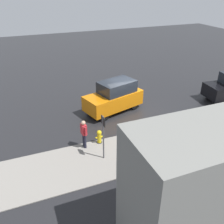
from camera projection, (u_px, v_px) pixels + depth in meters
name	position (u px, v px, depth m)	size (l,w,h in m)	color
ground_plane	(131.00, 110.00, 17.04)	(60.00, 60.00, 0.00)	black
kerb_strip	(164.00, 143.00, 13.59)	(24.00, 3.20, 0.04)	gray
moving_hatchback	(114.00, 97.00, 16.57)	(4.22, 2.72, 2.06)	orange
fire_hydrant	(99.00, 137.00, 13.44)	(0.42, 0.31, 0.80)	gold
pedestrian	(84.00, 132.00, 12.83)	(0.28, 0.57, 1.62)	#B2262D
metal_railing	(212.00, 138.00, 12.75)	(8.78, 0.04, 1.05)	#B7BABF
sign_post	(103.00, 132.00, 11.72)	(0.07, 0.44, 2.40)	#4C4C51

